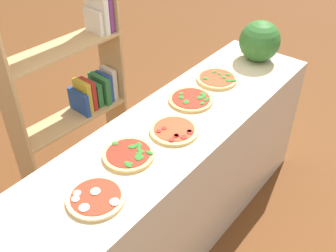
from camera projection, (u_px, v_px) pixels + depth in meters
name	position (u px, v px, depth m)	size (l,w,h in m)	color
ground_plane	(168.00, 235.00, 2.71)	(12.00, 12.00, 0.00)	brown
counter	(168.00, 188.00, 2.43)	(2.40, 0.59, 0.92)	beige
parchment_paper	(168.00, 129.00, 2.15)	(2.06, 0.47, 0.00)	beige
pizza_mozzarella_0	(96.00, 198.00, 1.74)	(0.26, 0.26, 0.03)	#E5C17F
pizza_spinach_1	(129.00, 154.00, 1.96)	(0.26, 0.26, 0.03)	#DBB26B
pizza_pepperoni_2	(174.00, 130.00, 2.12)	(0.27, 0.27, 0.02)	#DBB26B
pizza_spinach_3	(191.00, 99.00, 2.36)	(0.27, 0.27, 0.03)	tan
pizza_spinach_4	(217.00, 79.00, 2.55)	(0.26, 0.26, 0.03)	#DBB26B
watermelon	(260.00, 41.00, 2.71)	(0.28, 0.28, 0.28)	#2D6628
bookshelf	(78.00, 85.00, 2.77)	(0.86, 0.29, 1.65)	tan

